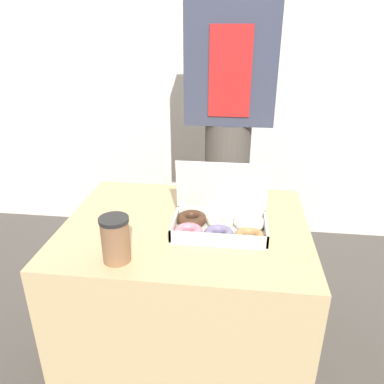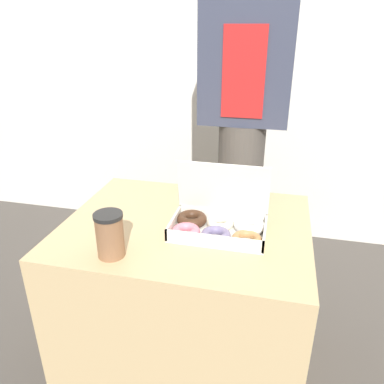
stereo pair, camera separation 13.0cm
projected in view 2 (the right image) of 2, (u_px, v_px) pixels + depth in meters
The scene contains 6 objects.
ground_plane at pixel (187, 367), 1.67m from camera, with size 14.00×14.00×0.00m, color #4C4742.
wall_back at pixel (238, 42), 2.32m from camera, with size 10.00×0.05×2.60m.
table at pixel (187, 302), 1.52m from camera, with size 0.89×0.70×0.73m.
donut_box at pixel (219, 223), 1.30m from camera, with size 0.35×0.23×0.24m.
coffee_cup at pixel (110, 235), 1.15m from camera, with size 0.09×0.09×0.15m.
person_customer at pixel (243, 114), 1.79m from camera, with size 0.42×0.23×1.81m.
Camera 2 is at (0.30, -1.17, 1.40)m, focal length 35.00 mm.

